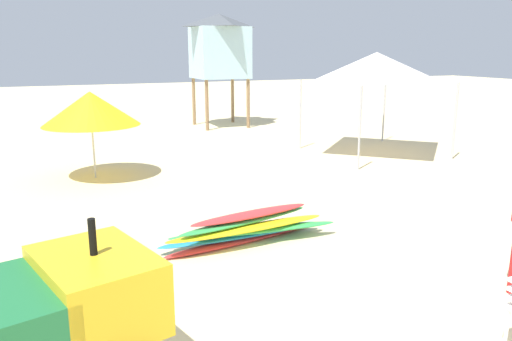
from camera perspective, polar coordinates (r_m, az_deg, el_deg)
surfboard_pile at (r=7.52m, az=-1.02°, el=-6.50°), size 2.72×0.77×0.48m
popup_canopy at (r=14.12m, az=13.26°, el=11.21°), size 2.96×2.96×2.71m
lifeguard_tower at (r=18.93m, az=-4.08°, el=13.67°), size 1.98×1.98×4.01m
beach_umbrella_mid at (r=11.66m, az=-17.96°, el=6.60°), size 2.09×2.09×1.91m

